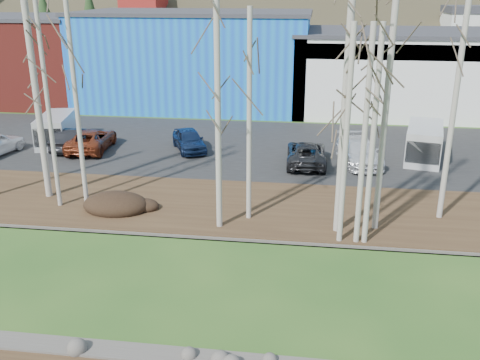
# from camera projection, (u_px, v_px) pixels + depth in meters

# --- Properties ---
(near_bank_rocks) EXTENTS (80.00, 0.80, 0.50)m
(near_bank_rocks) POSITION_uv_depth(u_px,v_px,m) (143.00, 355.00, 15.77)
(near_bank_rocks) COLOR #47423D
(near_bank_rocks) RESTS_ON ground
(river) EXTENTS (80.00, 8.00, 0.90)m
(river) POSITION_uv_depth(u_px,v_px,m) (177.00, 283.00, 19.59)
(river) COLOR black
(river) RESTS_ON ground
(far_bank_rocks) EXTENTS (80.00, 0.80, 0.46)m
(far_bank_rocks) POSITION_uv_depth(u_px,v_px,m) (200.00, 235.00, 23.41)
(far_bank_rocks) COLOR #47423D
(far_bank_rocks) RESTS_ON ground
(far_bank) EXTENTS (80.00, 7.00, 0.15)m
(far_bank) POSITION_uv_depth(u_px,v_px,m) (213.00, 206.00, 26.37)
(far_bank) COLOR #382616
(far_bank) RESTS_ON ground
(parking_lot) EXTENTS (80.00, 14.00, 0.14)m
(parking_lot) POSITION_uv_depth(u_px,v_px,m) (242.00, 147.00, 36.15)
(parking_lot) COLOR black
(parking_lot) RESTS_ON ground
(building_brick) EXTENTS (16.32, 12.24, 7.80)m
(building_brick) POSITION_uv_depth(u_px,v_px,m) (13.00, 58.00, 50.99)
(building_brick) COLOR maroon
(building_brick) RESTS_ON ground
(building_blue) EXTENTS (20.40, 12.24, 8.30)m
(building_blue) POSITION_uv_depth(u_px,v_px,m) (197.00, 58.00, 48.59)
(building_blue) COLOR blue
(building_blue) RESTS_ON ground
(building_white) EXTENTS (18.36, 12.24, 6.80)m
(building_white) POSITION_uv_depth(u_px,v_px,m) (400.00, 71.00, 46.51)
(building_white) COLOR silver
(building_white) RESTS_ON ground
(dirt_mound) EXTENTS (3.17, 2.24, 0.62)m
(dirt_mound) POSITION_uv_depth(u_px,v_px,m) (116.00, 203.00, 25.60)
(dirt_mound) COLOR black
(dirt_mound) RESTS_ON far_bank
(birch_1) EXTENTS (0.22, 0.22, 10.11)m
(birch_1) POSITION_uv_depth(u_px,v_px,m) (76.00, 103.00, 24.58)
(birch_1) COLOR #B8B1A6
(birch_1) RESTS_ON far_bank
(birch_2) EXTENTS (0.32, 0.32, 9.53)m
(birch_2) POSITION_uv_depth(u_px,v_px,m) (37.00, 104.00, 25.80)
(birch_2) COLOR #B8B1A6
(birch_2) RESTS_ON far_bank
(birch_3) EXTENTS (0.20, 0.20, 11.56)m
(birch_3) POSITION_uv_depth(u_px,v_px,m) (46.00, 88.00, 24.28)
(birch_3) COLOR #B8B1A6
(birch_3) RESTS_ON far_bank
(birch_4) EXTENTS (0.26, 0.26, 9.76)m
(birch_4) POSITION_uv_depth(u_px,v_px,m) (218.00, 119.00, 22.30)
(birch_4) COLOR #B8B1A6
(birch_4) RESTS_ON far_bank
(birch_5) EXTENTS (0.22, 0.22, 9.37)m
(birch_5) POSITION_uv_depth(u_px,v_px,m) (249.00, 119.00, 23.24)
(birch_5) COLOR #B8B1A6
(birch_5) RESTS_ON far_bank
(birch_6) EXTENTS (0.23, 0.23, 8.90)m
(birch_6) POSITION_uv_depth(u_px,v_px,m) (364.00, 139.00, 20.99)
(birch_6) COLOR #B8B1A6
(birch_6) RESTS_ON far_bank
(birch_7) EXTENTS (0.26, 0.26, 11.16)m
(birch_7) POSITION_uv_depth(u_px,v_px,m) (386.00, 104.00, 21.89)
(birch_7) COLOR #B8B1A6
(birch_7) RESTS_ON far_bank
(birch_8) EXTENTS (0.29, 0.29, 10.48)m
(birch_8) POSITION_uv_depth(u_px,v_px,m) (344.00, 113.00, 21.74)
(birch_8) COLOR #B8B1A6
(birch_8) RESTS_ON far_bank
(birch_9) EXTENTS (0.25, 0.25, 11.94)m
(birch_9) POSITION_uv_depth(u_px,v_px,m) (457.00, 89.00, 22.85)
(birch_9) COLOR #B8B1A6
(birch_9) RESTS_ON far_bank
(birch_10) EXTENTS (0.23, 0.23, 8.90)m
(birch_10) POSITION_uv_depth(u_px,v_px,m) (373.00, 139.00, 20.94)
(birch_10) COLOR #B8B1A6
(birch_10) RESTS_ON far_bank
(birch_11) EXTENTS (0.23, 0.23, 8.90)m
(birch_11) POSITION_uv_depth(u_px,v_px,m) (346.00, 138.00, 21.08)
(birch_11) COLOR #B8B1A6
(birch_11) RESTS_ON far_bank
(car_1) EXTENTS (1.52, 4.33, 1.42)m
(car_1) POSITION_uv_depth(u_px,v_px,m) (74.00, 139.00, 35.16)
(car_1) COLOR black
(car_1) RESTS_ON parking_lot
(car_2) EXTENTS (2.75, 5.22, 1.40)m
(car_2) POSITION_uv_depth(u_px,v_px,m) (92.00, 140.00, 34.97)
(car_2) COLOR maroon
(car_2) RESTS_ON parking_lot
(car_3) EXTENTS (3.29, 4.46, 1.41)m
(car_3) POSITION_uv_depth(u_px,v_px,m) (189.00, 140.00, 34.90)
(car_3) COLOR #15264A
(car_3) RESTS_ON parking_lot
(car_4) EXTENTS (2.43, 5.00, 1.37)m
(car_4) POSITION_uv_depth(u_px,v_px,m) (306.00, 153.00, 32.14)
(car_4) COLOR #28282B
(car_4) RESTS_ON parking_lot
(car_5) EXTENTS (3.01, 5.36, 1.47)m
(car_5) POSITION_uv_depth(u_px,v_px,m) (359.00, 151.00, 32.32)
(car_5) COLOR silver
(car_5) RESTS_ON parking_lot
(van_white) EXTENTS (2.94, 5.13, 2.11)m
(van_white) POSITION_uv_depth(u_px,v_px,m) (424.00, 143.00, 32.84)
(van_white) COLOR silver
(van_white) RESTS_ON parking_lot
(van_grey) EXTENTS (2.77, 4.79, 1.97)m
(van_grey) POSITION_uv_depth(u_px,v_px,m) (56.00, 130.00, 36.19)
(van_grey) COLOR silver
(van_grey) RESTS_ON parking_lot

